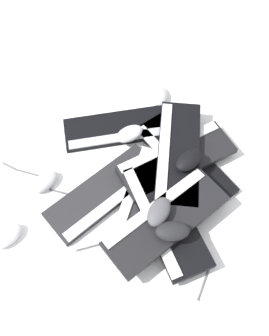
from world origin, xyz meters
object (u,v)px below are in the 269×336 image
Objects in this scene: mouse_2 at (174,231)px; keyboard_3 at (104,192)px; keyboard_1 at (184,159)px; keyboard_0 at (144,200)px; mouse_1 at (45,182)px; mouse_4 at (8,236)px; keyboard_4 at (165,215)px; mouse_3 at (130,134)px; mouse_0 at (159,212)px; mouse_5 at (189,160)px; keyboard_2 at (120,128)px; keyboard_6 at (166,220)px; keyboard_7 at (178,153)px; keyboard_5 at (177,159)px; mouse_6 at (160,96)px.

keyboard_3 is at bearing -40.81° from mouse_2.
keyboard_0 is at bearing -65.74° from keyboard_1.
mouse_4 is (0.15, -0.18, 0.00)m from mouse_1.
mouse_3 is (-0.35, 0.03, 0.01)m from keyboard_4.
keyboard_3 is 1.04× the size of keyboard_4.
mouse_5 is at bearing 177.12° from mouse_0.
mouse_4 is at bearing -167.03° from mouse_3.
keyboard_3 is (0.24, -0.16, 0.00)m from keyboard_2.
keyboard_6 is 0.27m from keyboard_7.
mouse_1 is at bearing -179.40° from mouse_3.
mouse_1 is (-0.22, -0.30, 0.01)m from keyboard_0.
keyboard_2 is at bearing -151.49° from keyboard_5.
keyboard_4 is at bearing -78.21° from mouse_2.
mouse_6 reaches higher than keyboard_3.
keyboard_1 is at bearing 90.97° from keyboard_3.
keyboard_0 is 0.96× the size of keyboard_4.
keyboard_2 is 4.21× the size of mouse_0.
keyboard_5 is 0.49m from mouse_1.
keyboard_5 is 4.09× the size of mouse_2.
mouse_2 reaches higher than keyboard_0.
keyboard_5 is 0.03m from keyboard_7.
keyboard_4 is 4.04× the size of mouse_1.
keyboard_6 is at bearing -3.19° from keyboard_2.
keyboard_5 is 4.09× the size of mouse_3.
mouse_5 is (0.03, 0.66, 0.09)m from mouse_4.
mouse_5 is (0.05, 0.30, 0.10)m from keyboard_3.
mouse_3 is (-0.43, 0.04, -0.06)m from mouse_2.
keyboard_4 and keyboard_5 have the same top height.
mouse_2 reaches higher than mouse_6.
keyboard_5 reaches higher than mouse_6.
keyboard_1 is 0.32m from mouse_6.
keyboard_1 is at bearing -104.13° from mouse_2.
mouse_0 is (0.10, 0.00, 0.10)m from keyboard_0.
mouse_1 is 1.00× the size of mouse_3.
mouse_4 is (-0.16, -0.51, -0.02)m from keyboard_4.
keyboard_3 is 4.22× the size of mouse_0.
mouse_1 is 1.00× the size of mouse_5.
mouse_2 is (0.50, -0.03, 0.10)m from keyboard_2.
mouse_2 is at bearing 6.47° from keyboard_0.
keyboard_2 is at bearing -174.67° from mouse_4.
keyboard_1 is 0.26m from keyboard_4.
mouse_2 is at bearing -102.10° from mouse_3.
keyboard_6 is at bearing -25.08° from keyboard_4.
mouse_2 reaches higher than keyboard_6.
keyboard_0 is 0.95× the size of keyboard_5.
mouse_0 is at bearing 2.94° from keyboard_0.
keyboard_3 is 4.22× the size of mouse_5.
mouse_3 is at bearing 174.35° from keyboard_6.
mouse_6 is at bearing 110.24° from keyboard_2.
keyboard_7 is at bearing 30.69° from keyboard_2.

